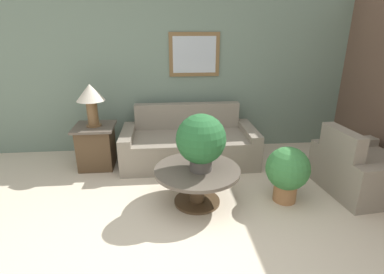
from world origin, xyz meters
TOP-DOWN VIEW (x-y plane):
  - ground_plane at (0.00, 0.00)m, footprint 20.00×20.00m
  - wall_back at (0.01, 2.80)m, footprint 7.88×0.09m
  - couch_main at (0.25, 2.17)m, footprint 2.04×0.94m
  - armchair at (2.37, 1.07)m, footprint 1.03×1.10m
  - coffee_table at (0.25, 0.97)m, footprint 1.01×1.01m
  - side_table at (-1.15, 2.12)m, footprint 0.58×0.58m
  - table_lamp at (-1.15, 2.12)m, footprint 0.40×0.40m
  - potted_plant_on_table at (0.28, 0.95)m, footprint 0.57×0.57m
  - potted_plant_floor at (1.32, 0.92)m, footprint 0.52×0.52m

SIDE VIEW (x-z plane):
  - ground_plane at x=0.00m, z-range 0.00..0.00m
  - armchair at x=2.37m, z-range -0.15..0.70m
  - couch_main at x=0.25m, z-range -0.15..0.71m
  - coffee_table at x=0.25m, z-range 0.10..0.55m
  - side_table at x=-1.15m, z-range 0.01..0.65m
  - potted_plant_floor at x=1.32m, z-range 0.05..0.74m
  - potted_plant_on_table at x=0.28m, z-range 0.48..1.15m
  - table_lamp at x=-1.15m, z-range 0.77..1.38m
  - wall_back at x=0.01m, z-range 0.00..2.60m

